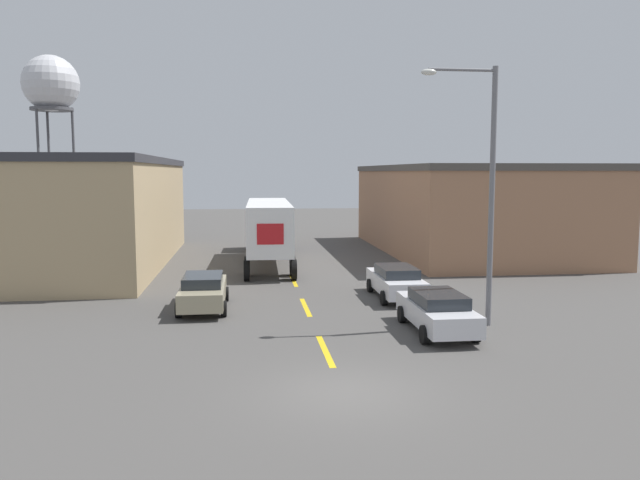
% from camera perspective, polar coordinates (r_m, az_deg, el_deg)
% --- Properties ---
extents(ground_plane, '(160.00, 160.00, 0.00)m').
position_cam_1_polar(ground_plane, '(16.35, 2.22, -13.75)').
color(ground_plane, '#4C4947').
extents(road_centerline, '(0.20, 16.25, 0.01)m').
position_cam_1_polar(road_centerline, '(26.02, -1.33, -6.16)').
color(road_centerline, gold).
rests_on(road_centerline, ground_plane).
extents(warehouse_left, '(14.19, 22.11, 6.43)m').
position_cam_1_polar(warehouse_left, '(40.74, -23.72, 2.38)').
color(warehouse_left, tan).
rests_on(warehouse_left, ground_plane).
extents(warehouse_right, '(12.14, 20.91, 6.06)m').
position_cam_1_polar(warehouse_right, '(45.13, 13.46, 2.82)').
color(warehouse_right, '#9E7051').
rests_on(warehouse_right, ground_plane).
extents(semi_truck, '(3.06, 15.49, 3.81)m').
position_cam_1_polar(semi_truck, '(38.85, -4.75, 1.40)').
color(semi_truck, navy).
rests_on(semi_truck, ground_plane).
extents(parked_car_right_mid, '(1.95, 4.77, 1.44)m').
position_cam_1_polar(parked_car_right_mid, '(27.96, 6.96, -3.74)').
color(parked_car_right_mid, silver).
rests_on(parked_car_right_mid, ground_plane).
extents(parked_car_left_far, '(1.95, 4.77, 1.44)m').
position_cam_1_polar(parked_car_left_far, '(25.98, -10.62, -4.57)').
color(parked_car_left_far, tan).
rests_on(parked_car_left_far, ground_plane).
extents(parked_car_right_near, '(1.95, 4.77, 1.44)m').
position_cam_1_polar(parked_car_right_near, '(22.31, 10.65, -6.36)').
color(parked_car_right_near, silver).
rests_on(parked_car_right_near, ground_plane).
extents(water_tower, '(5.92, 5.92, 17.94)m').
position_cam_1_polar(water_tower, '(74.21, -23.40, 12.86)').
color(water_tower, '#47474C').
rests_on(water_tower, ground_plane).
extents(street_lamp, '(2.79, 0.32, 9.28)m').
position_cam_1_polar(street_lamp, '(23.10, 14.79, 5.40)').
color(street_lamp, slate).
rests_on(street_lamp, ground_plane).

